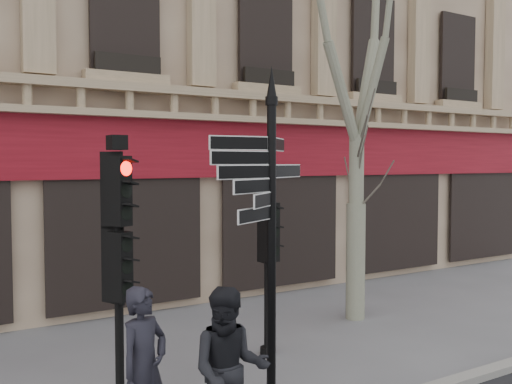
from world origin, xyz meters
The scene contains 6 objects.
fingerpost centered at (0.13, -0.48, 3.07)m, with size 2.45×2.45×4.57m.
traffic_signal_main centered at (-1.67, 0.44, 2.30)m, with size 0.48×0.43×3.65m.
traffic_signal_secondary centered at (1.20, 1.25, 1.83)m, with size 0.45×0.32×2.62m.
plane_tree centered at (4.00, 2.15, 6.60)m, with size 3.54×3.54×9.41m.
pedestrian_a centered at (-1.76, -0.70, 0.94)m, with size 0.69×0.45×1.88m, color black.
pedestrian_b centered at (-0.97, -1.30, 0.95)m, with size 0.92×0.72×1.90m, color black.
Camera 1 is at (-4.06, -6.82, 3.30)m, focal length 40.00 mm.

